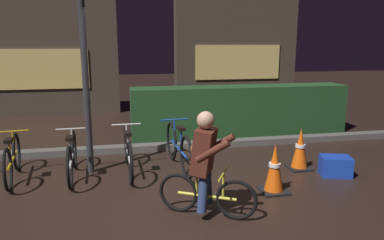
% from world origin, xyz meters
% --- Properties ---
extents(ground_plane, '(40.00, 40.00, 0.00)m').
position_xyz_m(ground_plane, '(0.00, 0.00, 0.00)').
color(ground_plane, black).
extents(sidewalk_curb, '(12.00, 0.24, 0.12)m').
position_xyz_m(sidewalk_curb, '(0.00, 2.20, 0.06)').
color(sidewalk_curb, '#56544F').
rests_on(sidewalk_curb, ground).
extents(hedge_row, '(4.80, 0.70, 1.08)m').
position_xyz_m(hedge_row, '(1.80, 3.10, 0.54)').
color(hedge_row, '#214723').
rests_on(hedge_row, ground).
extents(storefront_left, '(5.50, 0.54, 3.71)m').
position_xyz_m(storefront_left, '(-3.56, 6.50, 1.85)').
color(storefront_left, '#42382D').
rests_on(storefront_left, ground).
extents(storefront_right, '(4.05, 0.54, 4.24)m').
position_xyz_m(storefront_right, '(3.02, 7.20, 2.11)').
color(storefront_right, '#42382D').
rests_on(storefront_right, ground).
extents(street_post, '(0.10, 0.10, 2.95)m').
position_xyz_m(street_post, '(-1.30, 1.20, 1.47)').
color(street_post, '#2D2D33').
rests_on(street_post, ground).
extents(parked_bike_left_mid, '(0.46, 1.50, 0.69)m').
position_xyz_m(parked_bike_left_mid, '(-2.41, 1.10, 0.32)').
color(parked_bike_left_mid, black).
rests_on(parked_bike_left_mid, ground).
extents(parked_bike_center_left, '(0.46, 1.53, 0.71)m').
position_xyz_m(parked_bike_center_left, '(-1.56, 1.02, 0.32)').
color(parked_bike_center_left, black).
rests_on(parked_bike_center_left, ground).
extents(parked_bike_center_right, '(0.46, 1.59, 0.73)m').
position_xyz_m(parked_bike_center_right, '(-0.72, 1.04, 0.33)').
color(parked_bike_center_right, black).
rests_on(parked_bike_center_right, ground).
extents(parked_bike_right_mid, '(0.46, 1.66, 0.77)m').
position_xyz_m(parked_bike_right_mid, '(0.08, 1.09, 0.35)').
color(parked_bike_right_mid, black).
rests_on(parked_bike_right_mid, ground).
extents(traffic_cone_near, '(0.36, 0.36, 0.68)m').
position_xyz_m(traffic_cone_near, '(1.20, -0.10, 0.33)').
color(traffic_cone_near, black).
rests_on(traffic_cone_near, ground).
extents(traffic_cone_far, '(0.36, 0.36, 0.67)m').
position_xyz_m(traffic_cone_far, '(1.99, 0.70, 0.32)').
color(traffic_cone_far, black).
rests_on(traffic_cone_far, ground).
extents(blue_crate, '(0.51, 0.43, 0.30)m').
position_xyz_m(blue_crate, '(2.38, 0.30, 0.15)').
color(blue_crate, '#193DB7').
rests_on(blue_crate, ground).
extents(cyclist, '(1.06, 0.68, 1.25)m').
position_xyz_m(cyclist, '(0.12, -0.56, 0.63)').
color(cyclist, black).
rests_on(cyclist, ground).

